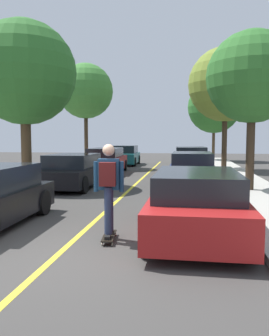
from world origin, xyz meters
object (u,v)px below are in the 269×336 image
Objects in this scene: parked_car_left_farthest at (125,155)px; parked_car_left_near at (72,171)px; parked_car_right_far at (190,160)px; street_tree_left_nearest at (24,73)px; parked_car_left_far at (106,161)px; street_tree_right_far at (214,107)px; skateboarder at (109,184)px; parked_car_right_nearest at (197,203)px; street_tree_left_near at (86,91)px; street_tree_right_near at (226,85)px; street_tree_right_nearest at (252,78)px; parked_car_right_near at (192,170)px; skateboard at (109,236)px.

parked_car_left_near is at bearing -89.99° from parked_car_left_farthest.
street_tree_left_nearest reaches higher than parked_car_right_far.
parked_car_left_far is 7.18m from street_tree_left_nearest.
parked_car_right_far is 11.33m from street_tree_right_far.
parked_car_left_far is 2.68× the size of skateboarder.
parked_car_left_near is at bearing 127.14° from parked_car_right_nearest.
street_tree_right_near is (8.79, -0.68, 0.14)m from street_tree_left_near.
parked_car_right_nearest is 7.02m from street_tree_right_nearest.
street_tree_left_nearest is 0.99× the size of street_tree_right_far.
parked_car_right_near reaches higher than skateboard.
skateboarder is (-1.68, -0.70, 0.46)m from parked_car_right_nearest.
street_tree_left_nearest is 0.91× the size of street_tree_right_near.
parked_car_left_farthest and parked_car_right_near have the same top height.
parked_car_left_far is at bearing -89.98° from parked_car_left_farthest.
street_tree_left_near reaches higher than street_tree_left_nearest.
parked_car_right_far is (4.74, 0.72, 0.03)m from parked_car_left_far.
street_tree_right_far is (6.77, 5.03, 3.88)m from parked_car_left_farthest.
parked_car_left_farthest is (-0.00, 12.10, 0.03)m from parked_car_left_near.
parked_car_left_far reaches higher than parked_car_left_near.
street_tree_right_nearest is (2.02, 5.78, 3.43)m from parked_car_right_nearest.
parked_car_right_nearest is at bearing 21.49° from skateboard.
street_tree_right_near reaches higher than parked_car_right_nearest.
parked_car_right_nearest is (4.74, -6.26, -0.00)m from parked_car_left_near.
parked_car_right_nearest is 0.65× the size of street_tree_left_nearest.
street_tree_left_near is at bearing 102.62° from parked_car_left_near.
parked_car_left_near is at bearing -77.38° from street_tree_left_near.
parked_car_left_far is 13.23m from skateboard.
parked_car_right_far reaches higher than parked_car_left_far.
parked_car_left_farthest is at bearing 99.12° from skateboarder.
skateboard is (-1.69, -0.66, -0.57)m from parked_car_right_nearest.
parked_car_left_farthest is 0.62× the size of street_tree_left_near.
street_tree_left_near is 1.00× the size of street_tree_right_far.
street_tree_right_nearest is at bearing 60.05° from skateboard.
street_tree_left_nearest is (-2.02, 0.25, 3.94)m from parked_car_left_near.
street_tree_left_nearest is at bearing 173.05° from parked_car_left_near.
parked_car_right_nearest is 17.28m from street_tree_left_near.
street_tree_left_nearest is at bearing -109.58° from parked_car_left_far.
parked_car_right_far is at bearing 89.99° from parked_car_right_near.
street_tree_right_near reaches higher than street_tree_left_nearest.
parked_car_left_farthest reaches higher than parked_car_left_near.
street_tree_right_nearest is 0.77× the size of street_tree_right_near.
street_tree_right_near is (0.00, 8.84, 1.06)m from street_tree_right_nearest.
street_tree_right_near is at bearing 76.35° from skateboard.
street_tree_right_far is (2.02, 16.50, 3.88)m from parked_car_right_near.
street_tree_right_near is 16.52m from skateboard.
parked_car_left_near is at bearing -90.00° from parked_car_left_far.
skateboarder is (-3.71, -24.08, -3.46)m from street_tree_right_far.
parked_car_right_far is at bearing 82.94° from skateboarder.
parked_car_left_far is at bearing 103.35° from skateboard.
street_tree_left_near is (-6.76, 8.41, 4.31)m from parked_car_right_near.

